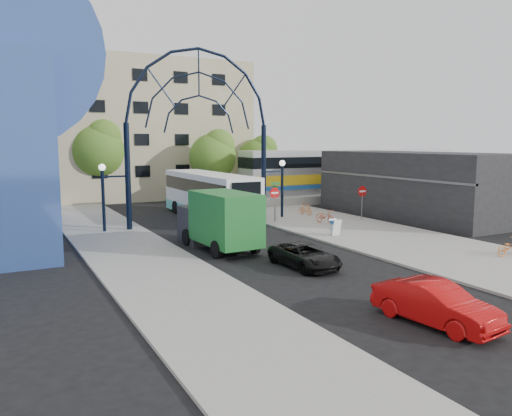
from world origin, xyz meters
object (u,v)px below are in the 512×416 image
tree_north_b (98,147)px  tree_north_c (260,156)px  green_truck (218,220)px  street_name_sign (275,193)px  red_sedan (435,304)px  black_suv (305,256)px  train_car (355,170)px  tree_north_a (214,154)px  sandwich_board (335,225)px  stop_sign (275,196)px  bike_near_b (306,209)px  do_not_enter_sign (362,195)px  bike_far_a (509,247)px  gateway_arch (199,101)px  bike_near_a (325,216)px  city_bus (209,195)px

tree_north_b → tree_north_c: 16.15m
tree_north_c → green_truck: tree_north_c is taller
street_name_sign → red_sedan: bearing=-105.8°
tree_north_b → black_suv: bearing=-82.7°
train_car → red_sedan: (-20.48, -29.43, -2.22)m
tree_north_a → tree_north_c: bearing=18.4°
green_truck → tree_north_c: bearing=54.0°
sandwich_board → green_truck: 7.72m
green_truck → red_sedan: 13.72m
stop_sign → bike_near_b: 4.64m
sandwich_board → train_car: train_car is taller
stop_sign → green_truck: 9.02m
stop_sign → tree_north_c: size_ratio=0.38×
do_not_enter_sign → tree_north_b: bearing=126.7°
tree_north_c → bike_far_a: bearing=-94.0°
stop_sign → street_name_sign: bearing=56.4°
gateway_arch → street_name_sign: 8.38m
black_suv → tree_north_a: bearing=73.4°
stop_sign → bike_near_a: 3.81m
red_sedan → bike_near_a: (8.16, 17.35, -0.07)m
city_bus → green_truck: size_ratio=1.97×
tree_north_a → bike_far_a: (3.88, -28.49, -4.04)m
tree_north_c → red_sedan: size_ratio=1.57×
street_name_sign → green_truck: bearing=-138.5°
do_not_enter_sign → bike_far_a: (-0.99, -12.56, -1.41)m
green_truck → black_suv: (1.94, -5.54, -1.02)m
street_name_sign → bike_near_a: 3.95m
tree_north_b → train_car: bearing=-18.4°
do_not_enter_sign → sandwich_board: bearing=-143.3°
tree_north_b → red_sedan: 37.79m
city_bus → sandwich_board: bearing=-69.7°
do_not_enter_sign → bike_near_b: (-2.25, 4.00, -1.40)m
green_truck → black_suv: 5.96m
tree_north_b → tree_north_c: size_ratio=1.23×
tree_north_b → stop_sign: bearing=-64.2°
bike_near_a → bike_far_a: bearing=-83.4°
tree_north_c → tree_north_b: bearing=172.9°
do_not_enter_sign → bike_near_b: bearing=119.4°
black_suv → bike_far_a: bearing=-20.2°
tree_north_c → bike_near_b: size_ratio=4.26×
tree_north_b → green_truck: size_ratio=1.25×
gateway_arch → green_truck: gateway_arch is taller
train_car → bike_near_b: bearing=-144.6°
gateway_arch → tree_north_b: 16.72m
stop_sign → black_suv: 12.48m
do_not_enter_sign → tree_north_a: bearing=107.0°
sandwich_board → tree_north_c: size_ratio=0.15×
train_car → bike_near_a: (-12.32, -12.08, -2.28)m
stop_sign → do_not_enter_sign: (6.20, -2.00, -0.02)m
stop_sign → black_suv: size_ratio=0.62×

